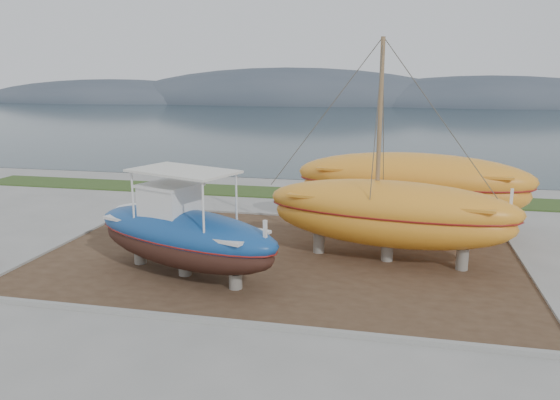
% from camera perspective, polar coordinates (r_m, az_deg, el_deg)
% --- Properties ---
extents(ground, '(140.00, 140.00, 0.00)m').
position_cam_1_polar(ground, '(17.68, -2.89, -10.05)').
color(ground, gray).
rests_on(ground, ground).
extents(dirt_patch, '(18.00, 12.00, 0.06)m').
position_cam_1_polar(dirt_patch, '(21.30, -0.04, -5.90)').
color(dirt_patch, '#422D1E').
rests_on(dirt_patch, ground).
extents(curb_frame, '(18.60, 12.60, 0.15)m').
position_cam_1_polar(curb_frame, '(21.28, -0.04, -5.78)').
color(curb_frame, gray).
rests_on(curb_frame, ground).
extents(grass_strip, '(44.00, 3.00, 0.08)m').
position_cam_1_polar(grass_strip, '(32.23, 4.38, 0.57)').
color(grass_strip, '#284219').
rests_on(grass_strip, ground).
extents(sea, '(260.00, 100.00, 0.04)m').
position_cam_1_polar(sea, '(86.08, 9.59, 8.09)').
color(sea, '#192B32').
rests_on(sea, ground).
extents(mountain_ridge, '(200.00, 36.00, 20.00)m').
position_cam_1_polar(mountain_ridge, '(140.93, 10.81, 9.83)').
color(mountain_ridge, '#333D49').
rests_on(mountain_ridge, ground).
extents(blue_caique, '(8.11, 5.02, 3.73)m').
position_cam_1_polar(blue_caique, '(19.01, -10.09, -2.44)').
color(blue_caique, navy).
rests_on(blue_caique, dirt_patch).
extents(white_dinghy, '(4.60, 2.57, 1.30)m').
position_cam_1_polar(white_dinghy, '(24.48, -12.92, -2.07)').
color(white_dinghy, silver).
rests_on(white_dinghy, dirt_patch).
extents(orange_sailboat, '(9.65, 4.18, 8.15)m').
position_cam_1_polar(orange_sailboat, '(20.20, 11.58, 4.79)').
color(orange_sailboat, orange).
rests_on(orange_sailboat, dirt_patch).
extents(orange_bare_hull, '(10.63, 4.06, 3.41)m').
position_cam_1_polar(orange_bare_hull, '(25.05, 13.53, 0.71)').
color(orange_bare_hull, orange).
rests_on(orange_bare_hull, dirt_patch).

